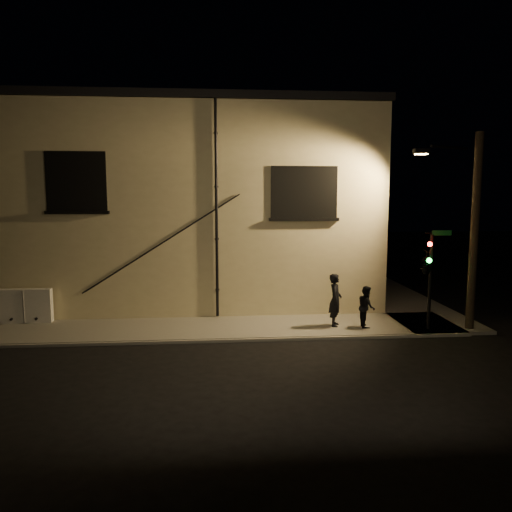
{
  "coord_description": "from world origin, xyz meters",
  "views": [
    {
      "loc": [
        -1.93,
        -16.29,
        5.0
      ],
      "look_at": [
        -0.38,
        1.8,
        2.67
      ],
      "focal_mm": 35.0,
      "sensor_mm": 36.0,
      "label": 1
    }
  ],
  "objects": [
    {
      "name": "pedestrian_a",
      "position": [
        2.49,
        1.25,
        1.09
      ],
      "size": [
        0.65,
        0.81,
        1.93
      ],
      "primitive_type": "imported",
      "rotation": [
        0.0,
        0.0,
        1.28
      ],
      "color": "black",
      "rests_on": "sidewalk"
    },
    {
      "name": "utility_cabinet",
      "position": [
        -9.01,
        2.7,
        0.76
      ],
      "size": [
        1.95,
        0.33,
        1.28
      ],
      "primitive_type": "cube",
      "color": "white",
      "rests_on": "sidewalk"
    },
    {
      "name": "building",
      "position": [
        -3.0,
        8.99,
        4.4
      ],
      "size": [
        16.2,
        12.23,
        8.8
      ],
      "color": "beige",
      "rests_on": "ground"
    },
    {
      "name": "streetlamp_pole",
      "position": [
        7.16,
        0.59,
        3.76
      ],
      "size": [
        2.02,
        1.39,
        7.07
      ],
      "color": "black",
      "rests_on": "ground"
    },
    {
      "name": "sidewalk",
      "position": [
        1.22,
        4.39,
        0.06
      ],
      "size": [
        21.0,
        16.0,
        0.12
      ],
      "color": "slate",
      "rests_on": "ground"
    },
    {
      "name": "traffic_signal",
      "position": [
        5.51,
        0.42,
        2.51
      ],
      "size": [
        1.36,
        2.09,
        3.54
      ],
      "color": "black",
      "rests_on": "sidewalk"
    },
    {
      "name": "ground",
      "position": [
        0.0,
        0.0,
        0.0
      ],
      "size": [
        90.0,
        90.0,
        0.0
      ],
      "primitive_type": "plane",
      "color": "black"
    },
    {
      "name": "pedestrian_b",
      "position": [
        3.57,
        0.99,
        0.88
      ],
      "size": [
        0.64,
        0.79,
        1.51
      ],
      "primitive_type": "imported",
      "rotation": [
        0.0,
        0.0,
        1.47
      ],
      "color": "black",
      "rests_on": "sidewalk"
    }
  ]
}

